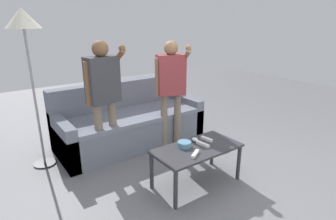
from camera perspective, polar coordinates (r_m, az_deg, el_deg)
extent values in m
plane|color=slate|center=(3.35, 7.81, -14.37)|extent=(12.00, 12.00, 0.00)
cube|color=slate|center=(4.21, -7.62, -3.99)|extent=(2.12, 0.89, 0.43)
cube|color=slate|center=(4.06, -7.28, -1.11)|extent=(1.84, 0.77, 0.06)
cube|color=slate|center=(4.37, -10.10, 2.88)|extent=(2.12, 0.18, 0.46)
cube|color=slate|center=(3.86, -20.76, -5.96)|extent=(0.14, 0.89, 0.58)
cube|color=slate|center=(4.69, 3.01, -0.45)|extent=(0.14, 0.89, 0.58)
cube|color=#2D2D33|center=(3.09, 5.97, -7.88)|extent=(0.98, 0.50, 0.03)
cylinder|color=#2D2D33|center=(2.81, 1.56, -16.08)|extent=(0.04, 0.04, 0.43)
cylinder|color=#2D2D33|center=(3.36, 14.31, -10.44)|extent=(0.04, 0.04, 0.43)
cylinder|color=#2D2D33|center=(3.11, -3.39, -12.39)|extent=(0.04, 0.04, 0.43)
cylinder|color=#2D2D33|center=(3.62, 9.06, -7.92)|extent=(0.04, 0.04, 0.43)
cylinder|color=teal|center=(3.08, 3.39, -7.03)|extent=(0.15, 0.15, 0.06)
ellipsoid|color=white|center=(3.22, 5.54, -6.06)|extent=(0.06, 0.09, 0.05)
cylinder|color=#4C4C51|center=(3.22, 5.41, -5.55)|extent=(0.02, 0.02, 0.01)
cylinder|color=#2D2D33|center=(4.01, -23.95, -9.93)|extent=(0.28, 0.28, 0.02)
cylinder|color=gray|center=(3.71, -25.62, 1.73)|extent=(0.03, 0.03, 1.67)
cone|color=silver|center=(3.58, -27.76, 16.38)|extent=(0.38, 0.38, 0.22)
cylinder|color=#756656|center=(3.95, -0.80, -2.46)|extent=(0.10, 0.10, 0.80)
cylinder|color=#756656|center=(4.01, 1.92, -2.15)|extent=(0.10, 0.10, 0.80)
cube|color=brown|center=(3.79, 0.60, 7.24)|extent=(0.42, 0.31, 0.55)
sphere|color=#936B4C|center=(3.74, 0.62, 12.64)|extent=(0.19, 0.19, 0.19)
cylinder|color=#936B4C|center=(3.74, -2.17, 6.69)|extent=(0.07, 0.07, 0.52)
cylinder|color=brown|center=(3.84, 3.32, 8.92)|extent=(0.07, 0.07, 0.26)
cylinder|color=#936B4C|center=(3.75, 3.77, 11.13)|extent=(0.14, 0.26, 0.20)
sphere|color=#936B4C|center=(3.67, 4.23, 12.64)|extent=(0.08, 0.08, 0.08)
cylinder|color=#756656|center=(3.60, -13.92, -5.00)|extent=(0.10, 0.10, 0.82)
cylinder|color=#756656|center=(3.69, -11.18, -4.19)|extent=(0.10, 0.10, 0.82)
cube|color=#38383D|center=(3.44, -13.32, 6.05)|extent=(0.41, 0.25, 0.56)
sphere|color=brown|center=(3.38, -13.78, 12.14)|extent=(0.19, 0.19, 0.19)
cylinder|color=brown|center=(3.36, -16.14, 5.07)|extent=(0.07, 0.07, 0.53)
cylinder|color=#38383D|center=(3.52, -10.70, 8.27)|extent=(0.07, 0.07, 0.27)
cylinder|color=brown|center=(3.43, -10.13, 10.75)|extent=(0.10, 0.26, 0.21)
sphere|color=brown|center=(3.35, -9.47, 12.45)|extent=(0.08, 0.08, 0.08)
cube|color=white|center=(2.92, 5.63, -8.95)|extent=(0.16, 0.11, 0.03)
cylinder|color=silver|center=(2.94, 5.81, -8.41)|extent=(0.01, 0.01, 0.00)
cube|color=silver|center=(2.87, 5.34, -9.06)|extent=(0.02, 0.02, 0.00)
cube|color=white|center=(3.27, 7.95, -5.91)|extent=(0.06, 0.15, 0.03)
cylinder|color=silver|center=(3.28, 7.59, -5.51)|extent=(0.01, 0.01, 0.00)
cube|color=silver|center=(3.24, 8.59, -5.86)|extent=(0.02, 0.02, 0.00)
cube|color=white|center=(3.14, 7.16, -6.98)|extent=(0.06, 0.17, 0.03)
cylinder|color=silver|center=(3.15, 6.75, -6.55)|extent=(0.01, 0.01, 0.00)
cube|color=silver|center=(3.10, 7.89, -6.97)|extent=(0.02, 0.02, 0.00)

